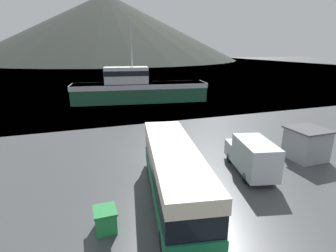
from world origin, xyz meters
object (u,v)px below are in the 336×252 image
(tour_bus, at_px, (174,172))
(small_boat, at_px, (145,92))
(delivery_van, at_px, (252,155))
(fishing_boat, at_px, (138,88))
(storage_bin, at_px, (105,219))
(dock_kiosk, at_px, (306,144))

(tour_bus, distance_m, small_boat, 36.45)
(delivery_van, xyz_separation_m, small_boat, (1.02, 34.15, -0.95))
(tour_bus, xyz_separation_m, fishing_boat, (4.52, 29.20, 0.33))
(storage_bin, bearing_deg, dock_kiosk, 12.41)
(delivery_van, height_order, small_boat, delivery_van)
(fishing_boat, height_order, storage_bin, fishing_boat)
(storage_bin, height_order, dock_kiosk, dock_kiosk)
(fishing_boat, bearing_deg, small_boat, 164.38)
(delivery_van, relative_size, storage_bin, 4.75)
(storage_bin, relative_size, dock_kiosk, 0.42)
(tour_bus, xyz_separation_m, small_boat, (7.38, 35.67, -1.47))
(delivery_van, distance_m, small_boat, 34.18)
(tour_bus, relative_size, dock_kiosk, 3.85)
(delivery_van, xyz_separation_m, dock_kiosk, (5.61, 0.68, -0.06))
(fishing_boat, bearing_deg, tour_bus, -0.58)
(tour_bus, bearing_deg, storage_bin, -151.40)
(dock_kiosk, bearing_deg, delivery_van, -173.05)
(dock_kiosk, distance_m, small_boat, 33.79)
(small_boat, bearing_deg, fishing_boat, -143.49)
(tour_bus, height_order, delivery_van, tour_bus)
(tour_bus, bearing_deg, fishing_boat, 91.62)
(fishing_boat, relative_size, storage_bin, 18.39)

